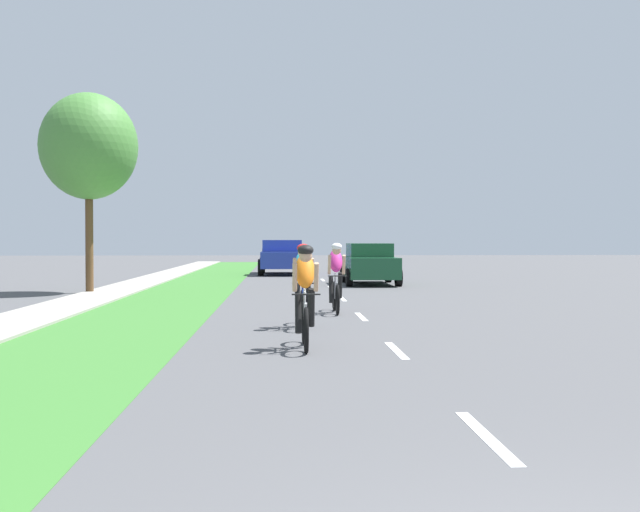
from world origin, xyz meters
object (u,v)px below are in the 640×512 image
object	(u,v)px
pickup_blue	(282,257)
sedan_dark_green	(370,264)
cyclist_distant	(336,277)
street_tree_near	(89,147)
cyclist_lead	(305,295)
cyclist_trailing	(303,284)

from	to	relation	value
pickup_blue	sedan_dark_green	bearing A→B (deg)	-68.95
cyclist_distant	street_tree_near	distance (m)	10.66
cyclist_lead	cyclist_distant	size ratio (longest dim) A/B	1.00
cyclist_lead	street_tree_near	xyz separation A→B (m)	(-6.28, 12.68, 3.71)
cyclist_lead	street_tree_near	distance (m)	14.63
cyclist_trailing	sedan_dark_green	size ratio (longest dim) A/B	0.40
cyclist_trailing	sedan_dark_green	distance (m)	14.47
sedan_dark_green	street_tree_near	distance (m)	10.87
cyclist_distant	cyclist_trailing	bearing A→B (deg)	-106.19
street_tree_near	pickup_blue	bearing A→B (deg)	64.91
cyclist_distant	street_tree_near	size ratio (longest dim) A/B	0.28
cyclist_trailing	sedan_dark_green	xyz separation A→B (m)	(2.88, 14.18, -0.04)
pickup_blue	cyclist_lead	bearing A→B (deg)	-89.32
cyclist_lead	sedan_dark_green	distance (m)	17.31
street_tree_near	cyclist_lead	bearing A→B (deg)	-63.64
cyclist_lead	cyclist_trailing	size ratio (longest dim) A/B	1.00
cyclist_trailing	sedan_dark_green	world-z (taller)	cyclist_trailing
cyclist_trailing	street_tree_near	distance (m)	12.25
cyclist_lead	cyclist_trailing	bearing A→B (deg)	89.00
sedan_dark_green	pickup_blue	world-z (taller)	pickup_blue
sedan_dark_green	street_tree_near	bearing A→B (deg)	-154.58
cyclist_lead	cyclist_distant	xyz separation A→B (m)	(0.87, 5.71, 0.00)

